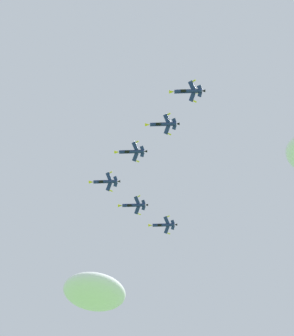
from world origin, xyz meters
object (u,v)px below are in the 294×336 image
Objects in this scene: fighter_jet_lead at (105,182)px; fighter_jet_right_outer at (163,225)px; fighter_jet_right_wing at (133,205)px; fighter_jet_trail_slot at (187,91)px; fighter_jet_left_outer at (162,124)px; fighter_jet_left_wing at (131,152)px.

fighter_jet_right_outer is (38.52, 17.26, -0.08)m from fighter_jet_lead.
fighter_jet_right_outer reaches higher than fighter_jet_right_wing.
fighter_jet_right_wing is 67.66m from fighter_jet_trail_slot.
fighter_jet_left_outer is at bearing 36.24° from fighter_jet_trail_slot.
fighter_jet_left_wing is 1.00× the size of fighter_jet_right_wing.
fighter_jet_left_outer is at bearing -133.71° from fighter_jet_left_wing.
fighter_jet_trail_slot is at bearing -139.01° from fighter_jet_lead.
fighter_jet_left_wing is 49.73m from fighter_jet_right_outer.
fighter_jet_right_outer is (31.76, 38.25, -1.01)m from fighter_jet_left_wing.
fighter_jet_lead is at bearing 40.99° from fighter_jet_trail_slot.
fighter_jet_right_wing is 21.75m from fighter_jet_right_outer.
fighter_jet_right_wing is 1.00× the size of fighter_jet_left_outer.
fighter_jet_lead is at bearing 138.32° from fighter_jet_right_wing.
fighter_jet_left_outer is 18.89m from fighter_jet_trail_slot.
fighter_jet_left_outer is at bearing -161.34° from fighter_jet_right_wing.
fighter_jet_right_outer is (23.12, 57.53, -0.74)m from fighter_jet_left_outer.
fighter_jet_lead is 1.00× the size of fighter_jet_left_outer.
fighter_jet_right_outer is 1.00× the size of fighter_jet_trail_slot.
fighter_jet_left_wing is (6.75, -20.99, 0.93)m from fighter_jet_lead.
fighter_jet_right_wing is at bearing 134.36° from fighter_jet_right_outer.
fighter_jet_trail_slot is at bearing -171.60° from fighter_jet_right_outer.
fighter_jet_right_wing is at bearing 23.49° from fighter_jet_trail_slot.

